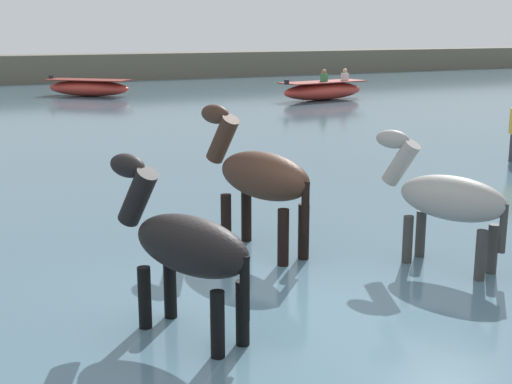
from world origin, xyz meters
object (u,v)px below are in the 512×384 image
object	(u,v)px
horse_flank_black	(185,249)
boat_distant_west	(89,88)
horse_trailing_dark_bay	(259,179)
horse_lead_grey	(446,201)
boat_near_port	(323,90)

from	to	relation	value
horse_flank_black	boat_distant_west	xyz separation A→B (m)	(5.15, 23.99, -0.47)
horse_trailing_dark_bay	boat_distant_west	distance (m)	22.37
horse_lead_grey	boat_distant_west	size ratio (longest dim) A/B	0.53
horse_lead_grey	boat_distant_west	distance (m)	23.69
horse_lead_grey	boat_near_port	bearing A→B (deg)	61.31
horse_flank_black	boat_near_port	distance (m)	22.31
boat_distant_west	boat_near_port	world-z (taller)	boat_near_port
horse_trailing_dark_bay	boat_near_port	distance (m)	19.77
horse_lead_grey	horse_flank_black	bearing A→B (deg)	-173.81
horse_flank_black	boat_distant_west	world-z (taller)	horse_flank_black
boat_distant_west	boat_near_port	size ratio (longest dim) A/B	0.87
boat_distant_west	horse_flank_black	bearing A→B (deg)	-102.11
horse_lead_grey	horse_flank_black	xyz separation A→B (m)	(-3.40, -0.37, 0.02)
horse_trailing_dark_bay	horse_flank_black	world-z (taller)	horse_trailing_dark_bay
horse_lead_grey	horse_flank_black	distance (m)	3.42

